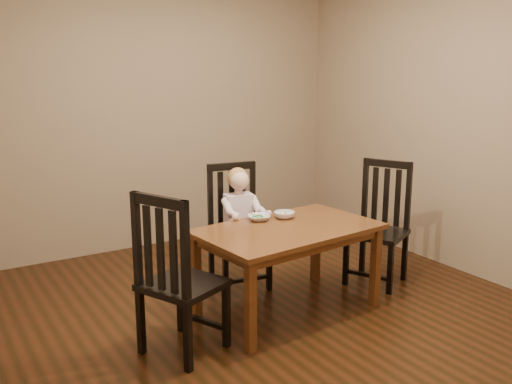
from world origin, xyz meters
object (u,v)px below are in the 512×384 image
chair_child (237,228)px  toddler (239,215)px  dining_table (288,237)px  bowl_veg (284,215)px  chair_left (177,278)px  chair_right (379,225)px  bowl_peas (259,218)px

chair_child → toddler: chair_child is taller
chair_child → toddler: (-0.01, -0.05, 0.13)m
dining_table → bowl_veg: bowl_veg is taller
chair_left → chair_right: size_ratio=1.04×
dining_table → bowl_peas: (-0.09, 0.27, 0.10)m
bowl_veg → bowl_peas: bearing=165.7°
dining_table → chair_left: 1.01m
bowl_peas → bowl_veg: bowl_veg is taller
dining_table → chair_right: bearing=5.5°
chair_child → chair_right: size_ratio=0.99×
chair_child → bowl_peas: (-0.04, -0.41, 0.19)m
chair_right → bowl_veg: (-0.92, 0.12, 0.19)m
toddler → bowl_peas: toddler is taller
dining_table → chair_child: chair_child is taller
dining_table → bowl_veg: 0.27m
dining_table → chair_left: (-0.99, -0.17, -0.07)m
chair_right → bowl_peas: size_ratio=6.02×
dining_table → bowl_peas: bowl_peas is taller
chair_child → chair_right: (1.09, -0.58, 0.00)m
dining_table → chair_left: size_ratio=1.29×
chair_right → bowl_peas: chair_right is taller
chair_child → bowl_peas: size_ratio=5.96×
bowl_veg → chair_right: bearing=-7.5°
bowl_veg → dining_table: bearing=-117.7°
chair_child → bowl_veg: size_ratio=6.24×
dining_table → bowl_peas: 0.30m
chair_left → toddler: bearing=107.1°
chair_right → bowl_peas: (-1.12, 0.17, 0.19)m
bowl_peas → dining_table: bearing=-71.7°
chair_child → bowl_veg: 0.53m
dining_table → chair_right: chair_right is taller
toddler → dining_table: bearing=104.8°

